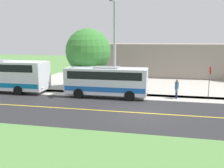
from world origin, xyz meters
The scene contains 12 objects.
ground_plane centered at (0.00, 0.00, 0.00)m, with size 120.00×120.00×0.00m, color #548442.
road_surface centered at (0.00, 0.00, 0.00)m, with size 8.00×100.00×0.01m, color #28282B.
sidewalk centered at (-5.20, 0.00, 0.00)m, with size 2.40×100.00×0.01m, color #B2ADA3.
parking_lot_surface centered at (-12.40, 3.00, 0.00)m, with size 14.00×36.00×0.01m, color #B2ADA3.
road_centre_line centered at (0.00, 0.00, 0.01)m, with size 0.16×100.00×0.00m, color gold.
shuttle_bus_front centered at (-4.50, -3.61, 1.54)m, with size 2.66×7.59×2.80m.
pedestrian_with_bags centered at (-5.11, 2.72, 0.93)m, with size 0.72×0.34×1.73m.
stop_sign centered at (-6.10, 5.62, 1.96)m, with size 0.76×0.07×2.88m.
street_light_pole centered at (-4.89, -2.95, 4.78)m, with size 1.97×0.24×8.73m.
parked_car_near centered at (-12.30, -2.71, 0.69)m, with size 4.51×2.25×1.45m.
tree_curbside centered at (-7.40, -6.24, 4.04)m, with size 4.71×4.71×6.40m.
commercial_building centered at (-21.40, 2.04, 2.31)m, with size 10.00×18.01×4.62m, color gray.
Camera 1 is at (16.93, 1.45, 5.23)m, focal length 38.84 mm.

